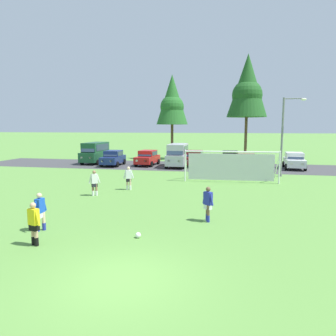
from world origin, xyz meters
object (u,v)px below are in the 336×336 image
Objects in this scene: player_winger_left at (208,204)px; parked_car_slot_far_right at (245,161)px; parked_car_slot_far_left at (95,152)px; soccer_goal at (231,165)px; parked_car_slot_center_left at (148,158)px; player_midfield_center at (40,212)px; parked_car_slot_left at (113,158)px; parked_car_slot_center at (178,155)px; parked_car_slot_end at (294,161)px; player_defender_far at (94,183)px; player_striker_near at (129,178)px; soccer_ball at (138,235)px; parked_car_slot_right at (230,159)px; parked_car_slot_center_right at (194,158)px; referee at (34,224)px; street_lamp at (284,136)px.

player_winger_left is 0.38× the size of parked_car_slot_far_right.
parked_car_slot_far_left reaches higher than parked_car_slot_far_right.
soccer_goal is 1.74× the size of parked_car_slot_center_left.
player_midfield_center and player_winger_left have the same top height.
parked_car_slot_left is 0.89× the size of parked_car_slot_center.
player_defender_far is at bearing -133.54° from parked_car_slot_end.
player_midfield_center is at bearing -76.45° from parked_car_slot_left.
soccer_goal is 1.55× the size of parked_car_slot_far_left.
parked_car_slot_far_right is at bearing 78.58° from soccer_goal.
parked_car_slot_center_left reaches higher than player_midfield_center.
parked_car_slot_center_left is (-8.25, 19.71, 0.05)m from player_winger_left.
parked_car_slot_far_right is at bearing 55.99° from player_striker_near.
parked_car_slot_right is at bearing 81.15° from soccer_ball.
player_winger_left is at bearing -53.74° from parked_car_slot_far_left.
parked_car_slot_left is 9.21m from parked_car_slot_center_right.
parked_car_slot_left is 0.99× the size of parked_car_slot_center_left.
soccer_goal reaches higher than soccer_ball.
parked_car_slot_center_right is at bearing 177.86° from parked_car_slot_end.
soccer_ball is 0.13× the size of player_midfield_center.
player_winger_left is at bearing 21.62° from player_midfield_center.
soccer_goal is 12.56m from parked_car_slot_center_left.
parked_car_slot_center_left and parked_car_slot_center_right have the same top height.
parked_car_slot_far_left is (-8.87, 24.65, 0.52)m from referee.
parked_car_slot_far_right reaches higher than player_defender_far.
parked_car_slot_far_right reaches higher than player_midfield_center.
player_defender_far is 15.41m from parked_car_slot_left.
parked_car_slot_right is (4.00, 0.12, 0.00)m from parked_car_slot_center_right.
parked_car_slot_center reaches higher than parked_car_slot_center_left.
soccer_ball is 22.16m from parked_car_slot_far_right.
soccer_goal is at bearing 40.53° from player_defender_far.
parked_car_slot_far_right is (1.55, -1.59, 0.00)m from parked_car_slot_right.
parked_car_slot_center_right is at bearing 90.98° from soccer_ball.
player_winger_left is at bearing -111.28° from street_lamp.
referee and player_defender_far have the same top height.
player_defender_far is at bearing 95.41° from player_midfield_center.
player_striker_near is at bearing -101.97° from parked_car_slot_center_right.
parked_car_slot_end is at bearing -1.34° from parked_car_slot_far_left.
parked_car_slot_center is at bearing 103.67° from player_winger_left.
parked_car_slot_center_left is at bearing 175.34° from parked_car_slot_far_right.
parked_car_slot_left is 0.99× the size of parked_car_slot_end.
player_midfield_center is 0.38× the size of parked_car_slot_center_left.
parked_car_slot_center_right is (12.03, -0.13, -0.47)m from parked_car_slot_far_left.
player_midfield_center is (-0.91, -8.89, 0.00)m from player_striker_near.
soccer_ball is at bearing -61.78° from parked_car_slot_far_left.
referee is 0.38× the size of parked_car_slot_left.
parked_car_slot_center reaches higher than soccer_ball.
soccer_goal is at bearing -53.77° from parked_car_slot_center.
player_midfield_center is 0.38× the size of parked_car_slot_left.
parked_car_slot_far_left is at bearing 109.80° from referee.
player_defender_far is (-1.55, -2.20, 0.00)m from player_striker_near.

